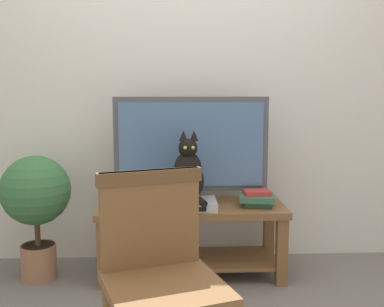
% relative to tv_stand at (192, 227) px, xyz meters
% --- Properties ---
extents(back_wall, '(7.00, 0.12, 2.80)m').
position_rel_tv_stand_xyz_m(back_wall, '(-0.03, 0.41, 1.07)').
color(back_wall, silver).
rests_on(back_wall, ground).
extents(tv_stand, '(1.23, 0.50, 0.48)m').
position_rel_tv_stand_xyz_m(tv_stand, '(0.00, 0.00, 0.00)').
color(tv_stand, brown).
rests_on(tv_stand, ground).
extents(tv, '(1.03, 0.20, 0.71)m').
position_rel_tv_stand_xyz_m(tv, '(0.00, 0.07, 0.53)').
color(tv, '#4C4C51').
rests_on(tv, tv_stand).
extents(media_box, '(0.37, 0.26, 0.06)m').
position_rel_tv_stand_xyz_m(media_box, '(-0.02, -0.10, 0.18)').
color(media_box, '#BCBCC1').
rests_on(media_box, tv_stand).
extents(cat, '(0.21, 0.33, 0.45)m').
position_rel_tv_stand_xyz_m(cat, '(-0.02, -0.11, 0.38)').
color(cat, black).
rests_on(cat, media_box).
extents(wooden_chair, '(0.59, 0.59, 0.91)m').
position_rel_tv_stand_xyz_m(wooden_chair, '(-0.19, -1.17, 0.20)').
color(wooden_chair, brown).
rests_on(wooden_chair, ground).
extents(book_stack, '(0.25, 0.21, 0.10)m').
position_rel_tv_stand_xyz_m(book_stack, '(0.43, -0.06, 0.20)').
color(book_stack, '#38664C').
rests_on(book_stack, tv_stand).
extents(potted_plant, '(0.45, 0.45, 0.82)m').
position_rel_tv_stand_xyz_m(potted_plant, '(-1.01, -0.03, 0.21)').
color(potted_plant, '#9E6B4C').
rests_on(potted_plant, ground).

